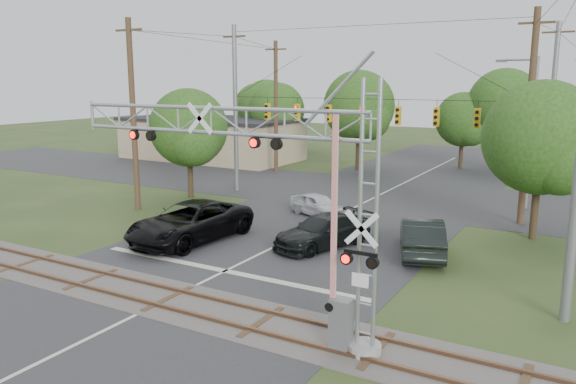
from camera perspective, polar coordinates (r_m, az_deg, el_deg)
The scene contains 14 objects.
ground at distance 19.80m, azimuth -16.02°, elevation -12.39°, with size 160.00×160.00×0.00m, color #293F1D.
road_main at distance 27.22m, azimuth -0.80°, elevation -5.33°, with size 14.00×90.00×0.02m, color #2B2C2E.
road_cross at distance 39.57m, azimuth 9.55°, elevation -0.19°, with size 90.00×12.00×0.02m, color #2B2C2E.
railroad_track at distance 21.10m, azimuth -12.09°, elevation -10.58°, with size 90.00×3.20×0.17m.
crossing_gantry at distance 16.90m, azimuth -2.35°, elevation 1.20°, with size 11.25×1.01×7.88m.
traffic_signal_span at distance 34.80m, azimuth 8.92°, elevation 7.80°, with size 19.34×0.36×11.50m.
pickup_black at distance 27.98m, azimuth -9.91°, elevation -3.03°, with size 3.16×6.85×1.90m, color black.
car_dark at distance 26.72m, azimuth 3.54°, elevation -4.00°, with size 2.12×5.21×1.51m, color black.
sedan_silver at distance 32.75m, azimuth 3.06°, elevation -1.30°, with size 1.55×3.86×1.31m, color silver.
suv_dark at distance 26.19m, azimuth 13.43°, elevation -4.40°, with size 1.81×5.19×1.71m, color black.
commercial_building at distance 56.85m, azimuth -7.82°, elevation 5.43°, with size 17.69×9.23×4.10m.
streetlight at distance 36.89m, azimuth 23.29°, elevation 6.26°, with size 2.45×0.26×9.18m.
utility_poles at distance 36.25m, azimuth 12.20°, elevation 7.80°, with size 25.97×28.80×12.19m.
treeline at distance 47.15m, azimuth 13.11°, elevation 7.73°, with size 52.11×29.46×8.81m.
Camera 1 is at (13.26, -12.46, 7.83)m, focal length 35.00 mm.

